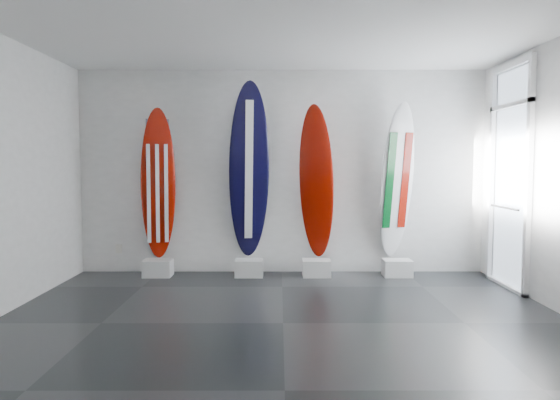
{
  "coord_description": "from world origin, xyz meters",
  "views": [
    {
      "loc": [
        -0.04,
        -5.06,
        1.61
      ],
      "look_at": [
        -0.03,
        1.4,
        1.16
      ],
      "focal_mm": 32.56,
      "sensor_mm": 36.0,
      "label": 1
    }
  ],
  "objects_px": {
    "surfboard_swiss": "(316,183)",
    "surfboard_usa": "(158,184)",
    "surfboard_navy": "(249,172)",
    "surfboard_italy": "(397,181)"
  },
  "relations": [
    {
      "from": "surfboard_swiss",
      "to": "surfboard_usa",
      "type": "bearing_deg",
      "value": -161.71
    },
    {
      "from": "surfboard_usa",
      "to": "surfboard_italy",
      "type": "xyz_separation_m",
      "value": [
        3.46,
        0.0,
        0.04
      ]
    },
    {
      "from": "surfboard_navy",
      "to": "surfboard_swiss",
      "type": "xyz_separation_m",
      "value": [
        0.97,
        0.0,
        -0.16
      ]
    },
    {
      "from": "surfboard_swiss",
      "to": "surfboard_navy",
      "type": "bearing_deg",
      "value": -161.71
    },
    {
      "from": "surfboard_navy",
      "to": "surfboard_italy",
      "type": "height_order",
      "value": "surfboard_navy"
    },
    {
      "from": "surfboard_navy",
      "to": "surfboard_usa",
      "type": "bearing_deg",
      "value": 172.11
    },
    {
      "from": "surfboard_usa",
      "to": "surfboard_swiss",
      "type": "height_order",
      "value": "surfboard_swiss"
    },
    {
      "from": "surfboard_navy",
      "to": "surfboard_swiss",
      "type": "bearing_deg",
      "value": -7.89
    },
    {
      "from": "surfboard_usa",
      "to": "surfboard_swiss",
      "type": "xyz_separation_m",
      "value": [
        2.29,
        0.0,
        0.02
      ]
    },
    {
      "from": "surfboard_navy",
      "to": "surfboard_italy",
      "type": "bearing_deg",
      "value": -7.89
    }
  ]
}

